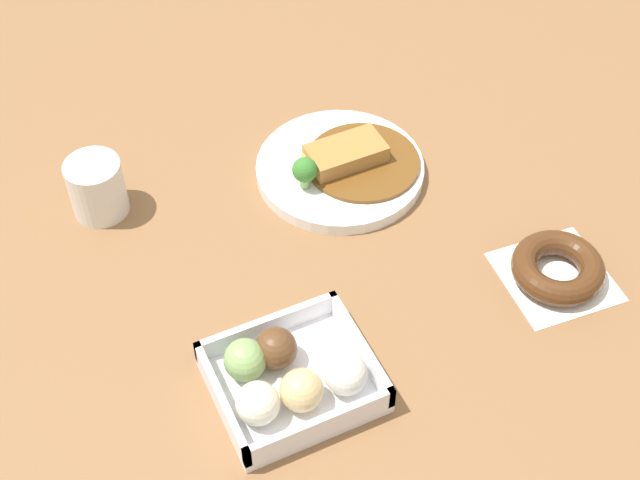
{
  "coord_description": "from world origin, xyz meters",
  "views": [
    {
      "loc": [
        -0.35,
        -0.7,
        0.87
      ],
      "look_at": [
        -0.03,
        -0.02,
        0.03
      ],
      "focal_mm": 50.56,
      "sensor_mm": 36.0,
      "label": 1
    }
  ],
  "objects_px": {
    "curry_plate": "(341,167)",
    "donut_box": "(289,378)",
    "coffee_mug": "(97,188)",
    "chocolate_ring_donut": "(558,268)"
  },
  "relations": [
    {
      "from": "donut_box",
      "to": "coffee_mug",
      "type": "distance_m",
      "value": 0.38
    },
    {
      "from": "curry_plate",
      "to": "donut_box",
      "type": "height_order",
      "value": "curry_plate"
    },
    {
      "from": "curry_plate",
      "to": "chocolate_ring_donut",
      "type": "height_order",
      "value": "curry_plate"
    },
    {
      "from": "curry_plate",
      "to": "chocolate_ring_donut",
      "type": "xyz_separation_m",
      "value": [
        0.16,
        -0.28,
        0.0
      ]
    },
    {
      "from": "curry_plate",
      "to": "coffee_mug",
      "type": "distance_m",
      "value": 0.33
    },
    {
      "from": "donut_box",
      "to": "curry_plate",
      "type": "bearing_deg",
      "value": 54.44
    },
    {
      "from": "curry_plate",
      "to": "chocolate_ring_donut",
      "type": "bearing_deg",
      "value": -60.05
    },
    {
      "from": "donut_box",
      "to": "chocolate_ring_donut",
      "type": "xyz_separation_m",
      "value": [
        0.37,
        0.01,
        -0.01
      ]
    },
    {
      "from": "donut_box",
      "to": "chocolate_ring_donut",
      "type": "height_order",
      "value": "donut_box"
    },
    {
      "from": "coffee_mug",
      "to": "curry_plate",
      "type": "bearing_deg",
      "value": -13.45
    }
  ]
}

